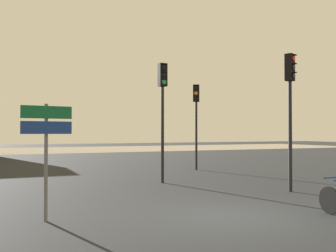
% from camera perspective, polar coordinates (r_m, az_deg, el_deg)
% --- Properties ---
extents(ground_plane, '(120.00, 120.00, 0.00)m').
position_cam_1_polar(ground_plane, '(9.09, 10.26, -13.44)').
color(ground_plane, black).
extents(water_strip, '(80.00, 16.00, 0.01)m').
position_cam_1_polar(water_strip, '(44.43, -17.53, -3.50)').
color(water_strip, '#9E937F').
rests_on(water_strip, ground).
extents(traffic_light_near_right, '(0.39, 0.41, 4.59)m').
position_cam_1_polar(traffic_light_near_right, '(13.15, 18.11, 4.36)').
color(traffic_light_near_right, black).
rests_on(traffic_light_near_right, ground).
extents(traffic_light_center, '(0.34, 0.36, 4.68)m').
position_cam_1_polar(traffic_light_center, '(14.66, -0.83, 3.98)').
color(traffic_light_center, black).
rests_on(traffic_light_center, ground).
extents(traffic_light_far_right, '(0.40, 0.42, 4.49)m').
position_cam_1_polar(traffic_light_far_right, '(19.79, 4.32, 2.34)').
color(traffic_light_far_right, black).
rests_on(traffic_light_far_right, ground).
extents(direction_sign_post, '(1.10, 0.16, 2.60)m').
position_cam_1_polar(direction_sign_post, '(8.70, -18.05, -2.05)').
color(direction_sign_post, slate).
rests_on(direction_sign_post, ground).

